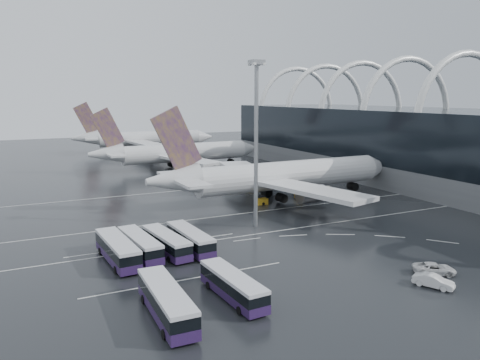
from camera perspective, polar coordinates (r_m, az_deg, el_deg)
name	(u,v)px	position (r m, az deg, el deg)	size (l,w,h in m)	color
ground	(281,227)	(87.14, 5.05, -5.71)	(420.00, 420.00, 0.00)	black
terminal	(437,143)	(139.91, 22.84, 4.13)	(42.00, 160.00, 34.90)	#5C5E62
lane_marking_near	(287,230)	(85.51, 5.74, -6.03)	(120.00, 0.25, 0.01)	silver
lane_marking_mid	(251,212)	(97.24, 1.39, -3.97)	(120.00, 0.25, 0.01)	silver
lane_marking_far	(202,189)	(122.14, -4.69, -1.04)	(120.00, 0.25, 0.01)	silver
bus_bay_line_south	(188,279)	(63.60, -6.35, -11.92)	(28.00, 0.25, 0.01)	silver
bus_bay_line_north	(155,245)	(77.97, -10.38, -7.78)	(28.00, 0.25, 0.01)	silver
airliner_main	(278,177)	(108.11, 4.70, 0.43)	(64.51, 56.77, 21.91)	silver
airliner_gate_b	(177,153)	(155.07, -7.71, 3.23)	(58.56, 52.78, 20.38)	silver
airliner_gate_c	(143,139)	(205.22, -11.80, 4.89)	(59.86, 54.95, 21.31)	silver
bus_row_near_a	(117,249)	(70.99, -14.71, -8.19)	(3.99, 14.10, 3.43)	#28143F
bus_row_near_b	(140,245)	(72.83, -12.12, -7.71)	(4.01, 13.15, 3.19)	#28143F
bus_row_near_c	(166,242)	(73.23, -8.98, -7.52)	(4.34, 13.01, 3.14)	#28143F
bus_row_near_d	(190,239)	(74.34, -6.09, -7.15)	(3.65, 13.11, 3.19)	#28143F
bus_row_far_a	(166,301)	(53.17, -8.98, -14.41)	(3.61, 13.98, 3.42)	#28143F
bus_row_far_c	(233,285)	(57.03, -0.87, -12.72)	(3.52, 12.61, 3.07)	#28143F
van_curve_a	(434,269)	(69.83, 22.62, -9.93)	(2.58, 5.60, 1.56)	silver
van_curve_c	(433,281)	(65.28, 22.51, -11.31)	(1.74, 4.98, 1.64)	silver
floodlight_mast	(256,124)	(83.85, 1.99, 6.82)	(2.30, 2.30, 30.02)	gray
gse_cart_belly_a	(299,195)	(111.65, 7.24, -1.86)	(2.17, 1.28, 1.18)	gold
gse_cart_belly_b	(313,188)	(120.91, 8.90, -1.00)	(1.88, 1.11, 1.02)	slate
gse_cart_belly_c	(262,201)	(104.22, 2.69, -2.62)	(2.46, 1.45, 1.34)	gold
gse_cart_belly_d	(327,188)	(121.53, 10.57, -0.99)	(1.97, 1.17, 1.08)	slate
gse_cart_belly_e	(249,185)	(123.99, 1.16, -0.58)	(2.05, 1.21, 1.12)	gold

